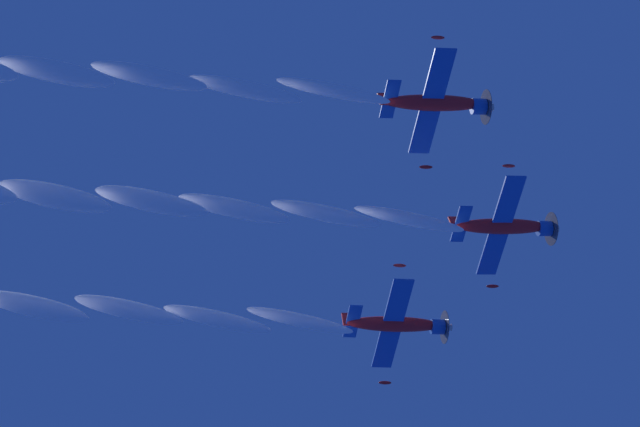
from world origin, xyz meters
TOP-DOWN VIEW (x-y plane):
  - airplane_lead at (-5.22, 4.21)m, footprint 8.45×8.06m
  - airplane_left_wingman at (-6.50, -7.21)m, footprint 8.43×8.12m
  - airplane_right_wingman at (6.43, 5.55)m, footprint 8.48×8.01m

SIDE VIEW (x-z plane):
  - airplane_left_wingman at x=-6.50m, z-range 78.88..82.83m
  - airplane_lead at x=-5.22m, z-range 80.75..84.84m
  - airplane_right_wingman at x=6.43m, z-range 80.83..85.38m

